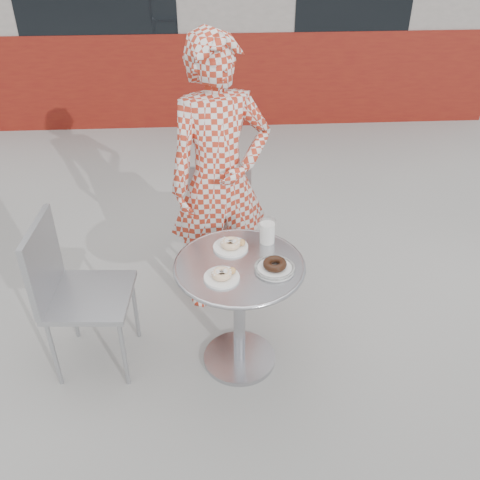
{
  "coord_description": "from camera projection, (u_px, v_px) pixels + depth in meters",
  "views": [
    {
      "loc": [
        -0.12,
        -2.15,
        2.29
      ],
      "look_at": [
        0.02,
        0.14,
        0.75
      ],
      "focal_mm": 40.0,
      "sensor_mm": 36.0,
      "label": 1
    }
  ],
  "objects": [
    {
      "name": "plate_checker",
      "position": [
        275.0,
        267.0,
        2.66
      ],
      "size": [
        0.21,
        0.21,
        0.05
      ],
      "rotation": [
        0.0,
        0.0,
        -0.24
      ],
      "color": "white",
      "rests_on": "bistro_table"
    },
    {
      "name": "chair_far",
      "position": [
        222.0,
        232.0,
        3.73
      ],
      "size": [
        0.43,
        0.43,
        0.84
      ],
      "rotation": [
        0.0,
        0.0,
        3.07
      ],
      "color": "#A7A9AE",
      "rests_on": "ground"
    },
    {
      "name": "plate_near",
      "position": [
        222.0,
        275.0,
        2.6
      ],
      "size": [
        0.18,
        0.18,
        0.05
      ],
      "rotation": [
        0.0,
        0.0,
        0.03
      ],
      "color": "white",
      "rests_on": "bistro_table"
    },
    {
      "name": "plate_far",
      "position": [
        231.0,
        245.0,
        2.81
      ],
      "size": [
        0.18,
        0.18,
        0.05
      ],
      "rotation": [
        0.0,
        0.0,
        -0.29
      ],
      "color": "white",
      "rests_on": "bistro_table"
    },
    {
      "name": "bistro_table",
      "position": [
        239.0,
        290.0,
        2.79
      ],
      "size": [
        0.68,
        0.68,
        0.68
      ],
      "rotation": [
        0.0,
        0.0,
        -0.13
      ],
      "color": "silver",
      "rests_on": "ground"
    },
    {
      "name": "chair_left",
      "position": [
        93.0,
        322.0,
        2.93
      ],
      "size": [
        0.46,
        0.46,
        0.91
      ],
      "rotation": [
        0.0,
        0.0,
        1.51
      ],
      "color": "#A7A9AE",
      "rests_on": "ground"
    },
    {
      "name": "milk_cup",
      "position": [
        267.0,
        232.0,
        2.83
      ],
      "size": [
        0.09,
        0.09,
        0.14
      ],
      "rotation": [
        0.0,
        0.0,
        0.27
      ],
      "color": "white",
      "rests_on": "bistro_table"
    },
    {
      "name": "ground",
      "position": [
        238.0,
        362.0,
        3.06
      ],
      "size": [
        60.0,
        60.0,
        0.0
      ],
      "primitive_type": "plane",
      "color": "#A9A6A0",
      "rests_on": "ground"
    },
    {
      "name": "seated_person",
      "position": [
        220.0,
        180.0,
        3.11
      ],
      "size": [
        0.7,
        0.56,
        1.69
      ],
      "primitive_type": "imported",
      "rotation": [
        0.0,
        0.0,
        0.28
      ],
      "color": "#B3301B",
      "rests_on": "ground"
    }
  ]
}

